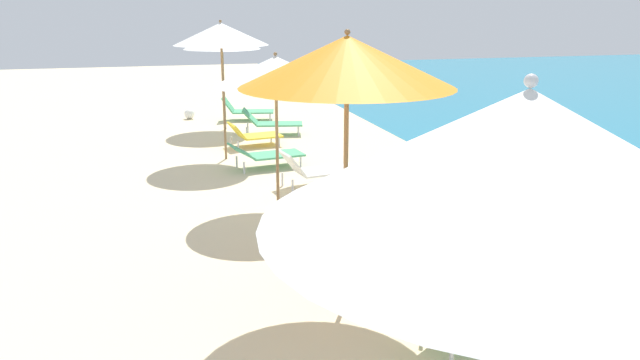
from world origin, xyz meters
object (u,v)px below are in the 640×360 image
(lounger_fifth_shoreside, at_px, (318,169))
(umbrella_sixth, at_px, (221,34))
(umbrella_third, at_px, (524,160))
(lounger_sixth_inland, at_px, (266,154))
(lounger_sixth_shoreside, at_px, (254,134))
(umbrella_farthest, at_px, (222,38))
(lounger_fourth_shoreside, at_px, (394,238))
(lounger_fourth_inland, at_px, (479,316))
(lounger_farthest_inland, at_px, (271,122))
(lounger_farthest_shoreside, at_px, (246,109))
(umbrella_fifth, at_px, (276,71))
(beach_ball, at_px, (189,114))
(umbrella_fourth, at_px, (347,62))

(lounger_fifth_shoreside, xyz_separation_m, umbrella_sixth, (-1.38, 2.51, 2.29))
(umbrella_third, xyz_separation_m, lounger_fifth_shoreside, (1.28, 8.20, -2.21))
(lounger_fifth_shoreside, distance_m, lounger_sixth_inland, 1.68)
(lounger_sixth_shoreside, relative_size, umbrella_farthest, 0.47)
(lounger_fourth_shoreside, distance_m, umbrella_sixth, 6.57)
(lounger_fourth_inland, bearing_deg, umbrella_third, -130.29)
(umbrella_third, height_order, lounger_farthest_inland, umbrella_third)
(lounger_sixth_shoreside, bearing_deg, umbrella_farthest, 90.74)
(lounger_fourth_shoreside, distance_m, lounger_sixth_shoreside, 7.07)
(lounger_farthest_shoreside, distance_m, lounger_farthest_inland, 2.25)
(umbrella_fifth, xyz_separation_m, lounger_farthest_inland, (1.01, 5.92, -1.88))
(umbrella_farthest, bearing_deg, lounger_farthest_inland, -44.74)
(lounger_farthest_shoreside, xyz_separation_m, lounger_farthest_inland, (0.30, -2.23, 0.02))
(umbrella_third, relative_size, umbrella_sixth, 1.00)
(umbrella_fifth, bearing_deg, lounger_sixth_inland, 83.84)
(lounger_sixth_inland, bearing_deg, lounger_fourth_shoreside, -89.20)
(lounger_sixth_shoreside, distance_m, lounger_farthest_shoreside, 3.47)
(umbrella_sixth, bearing_deg, lounger_sixth_shoreside, 54.17)
(lounger_sixth_inland, distance_m, beach_ball, 6.25)
(lounger_fourth_shoreside, bearing_deg, lounger_sixth_inland, 95.35)
(umbrella_third, xyz_separation_m, umbrella_farthest, (0.29, 14.03, -0.17))
(lounger_farthest_inland, bearing_deg, umbrella_third, -83.78)
(umbrella_third, height_order, lounger_sixth_shoreside, umbrella_third)
(lounger_fourth_inland, bearing_deg, umbrella_sixth, 88.39)
(lounger_farthest_inland, bearing_deg, umbrella_fourth, -83.94)
(lounger_sixth_shoreside, bearing_deg, lounger_farthest_inland, 52.97)
(umbrella_fourth, xyz_separation_m, lounger_farthest_inland, (0.99, 9.42, -2.32))
(umbrella_fifth, height_order, lounger_farthest_inland, umbrella_fifth)
(umbrella_fourth, xyz_separation_m, lounger_farthest_shoreside, (0.69, 11.65, -2.34))
(lounger_fourth_shoreside, xyz_separation_m, lounger_farthest_shoreside, (-0.36, 10.48, 0.06))
(lounger_fourth_shoreside, bearing_deg, lounger_sixth_shoreside, 92.03)
(umbrella_fourth, xyz_separation_m, umbrella_farthest, (-0.05, 10.45, -0.28))
(umbrella_fifth, bearing_deg, lounger_fourth_inland, -76.86)
(umbrella_third, distance_m, umbrella_sixth, 10.71)
(umbrella_third, distance_m, umbrella_fifth, 7.10)
(umbrella_fourth, bearing_deg, lounger_fourth_inland, -45.28)
(umbrella_farthest, xyz_separation_m, lounger_farthest_inland, (1.04, -1.03, -2.04))
(lounger_fourth_inland, xyz_separation_m, lounger_sixth_shoreside, (-0.69, 9.25, -0.00))
(umbrella_fourth, distance_m, umbrella_sixth, 7.14)
(umbrella_third, xyz_separation_m, lounger_sixth_shoreside, (0.69, 11.79, -2.26))
(lounger_fifth_shoreside, distance_m, lounger_farthest_inland, 4.81)
(umbrella_sixth, xyz_separation_m, lounger_sixth_inland, (0.69, -0.98, -2.32))
(umbrella_sixth, relative_size, umbrella_farthest, 1.07)
(lounger_sixth_shoreside, bearing_deg, lounger_sixth_inland, -101.66)
(umbrella_third, height_order, umbrella_fifth, umbrella_third)
(lounger_fifth_shoreside, bearing_deg, umbrella_fifth, -139.42)
(umbrella_fifth, distance_m, umbrella_sixth, 3.67)
(lounger_farthest_shoreside, height_order, lounger_farthest_inland, lounger_farthest_shoreside)
(lounger_fourth_inland, height_order, umbrella_farthest, umbrella_farthest)
(umbrella_fifth, bearing_deg, umbrella_farthest, 90.19)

